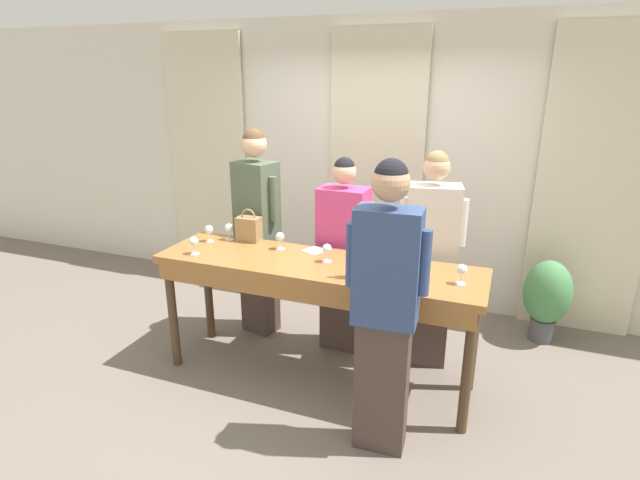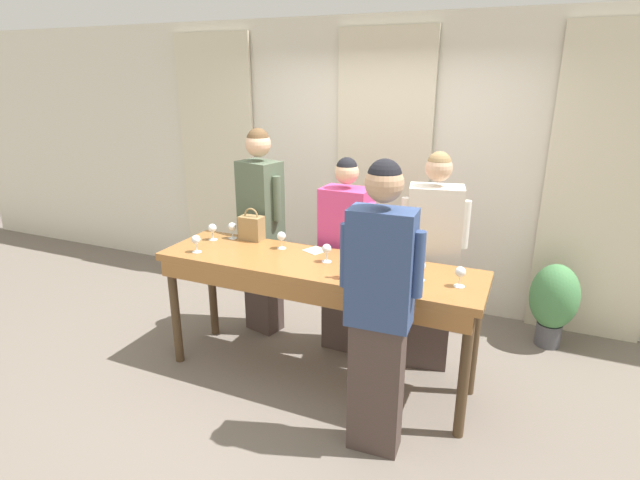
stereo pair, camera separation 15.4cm
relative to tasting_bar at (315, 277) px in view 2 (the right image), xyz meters
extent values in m
plane|color=#70665B|center=(0.00, 0.02, -0.86)|extent=(18.00, 18.00, 0.00)
cube|color=silver|center=(0.00, 1.69, 0.54)|extent=(12.00, 0.06, 2.80)
cube|color=beige|center=(-1.94, 1.63, 0.49)|extent=(0.94, 0.03, 2.69)
cube|color=beige|center=(0.00, 1.63, 0.49)|extent=(0.94, 0.03, 2.69)
cube|color=beige|center=(1.94, 1.63, 0.49)|extent=(0.94, 0.03, 2.69)
cube|color=#9E6633|center=(0.00, 0.02, 0.08)|extent=(2.42, 0.66, 0.06)
cube|color=#9E6633|center=(0.00, -0.29, -0.01)|extent=(2.33, 0.03, 0.12)
cylinder|color=#4C3823|center=(-1.14, -0.23, -0.40)|extent=(0.07, 0.07, 0.91)
cylinder|color=#4C3823|center=(1.14, -0.23, -0.40)|extent=(0.07, 0.07, 0.91)
cylinder|color=#4C3823|center=(-1.14, 0.28, -0.40)|extent=(0.07, 0.07, 0.91)
cylinder|color=#4C3823|center=(1.14, 0.28, -0.40)|extent=(0.07, 0.07, 0.91)
cylinder|color=black|center=(0.35, -0.16, 0.21)|extent=(0.07, 0.07, 0.20)
cone|color=black|center=(0.35, -0.16, 0.32)|extent=(0.07, 0.07, 0.04)
cylinder|color=black|center=(0.35, -0.16, 0.39)|extent=(0.03, 0.03, 0.09)
cylinder|color=beige|center=(0.35, -0.16, 0.20)|extent=(0.07, 0.07, 0.08)
cube|color=#997A4C|center=(-0.70, 0.28, 0.21)|extent=(0.19, 0.12, 0.20)
torus|color=#997A4C|center=(-0.70, 0.28, 0.31)|extent=(0.13, 0.01, 0.13)
cylinder|color=white|center=(-0.87, 0.25, 0.11)|extent=(0.07, 0.07, 0.00)
cylinder|color=white|center=(-0.87, 0.25, 0.15)|extent=(0.01, 0.01, 0.07)
sphere|color=white|center=(-0.87, 0.25, 0.21)|extent=(0.07, 0.07, 0.07)
cylinder|color=white|center=(0.07, 0.06, 0.11)|extent=(0.07, 0.07, 0.00)
cylinder|color=white|center=(0.07, 0.06, 0.15)|extent=(0.01, 0.01, 0.07)
sphere|color=white|center=(0.07, 0.06, 0.21)|extent=(0.07, 0.07, 0.07)
sphere|color=beige|center=(0.07, 0.06, 0.20)|extent=(0.05, 0.05, 0.05)
cylinder|color=white|center=(-0.99, 0.15, 0.11)|extent=(0.07, 0.07, 0.00)
cylinder|color=white|center=(-0.99, 0.15, 0.15)|extent=(0.01, 0.01, 0.07)
sphere|color=white|center=(-0.99, 0.15, 0.21)|extent=(0.07, 0.07, 0.07)
sphere|color=beige|center=(-0.99, 0.15, 0.20)|extent=(0.05, 0.05, 0.05)
cylinder|color=white|center=(-0.93, -0.15, 0.11)|extent=(0.07, 0.07, 0.00)
cylinder|color=white|center=(-0.93, -0.15, 0.15)|extent=(0.01, 0.01, 0.07)
sphere|color=white|center=(-0.93, -0.15, 0.21)|extent=(0.07, 0.07, 0.07)
sphere|color=beige|center=(-0.93, -0.15, 0.20)|extent=(0.05, 0.05, 0.05)
cylinder|color=white|center=(-0.37, 0.19, 0.11)|extent=(0.07, 0.07, 0.00)
cylinder|color=white|center=(-0.37, 0.19, 0.15)|extent=(0.01, 0.01, 0.07)
sphere|color=white|center=(-0.37, 0.19, 0.21)|extent=(0.07, 0.07, 0.07)
cylinder|color=white|center=(0.77, -0.01, 0.11)|extent=(0.07, 0.07, 0.00)
cylinder|color=white|center=(0.77, -0.01, 0.15)|extent=(0.01, 0.01, 0.07)
sphere|color=white|center=(0.77, -0.01, 0.21)|extent=(0.07, 0.07, 0.07)
cylinder|color=white|center=(1.03, -0.01, 0.11)|extent=(0.07, 0.07, 0.00)
cylinder|color=white|center=(1.03, -0.01, 0.15)|extent=(0.01, 0.01, 0.07)
sphere|color=white|center=(1.03, -0.01, 0.21)|extent=(0.07, 0.07, 0.07)
sphere|color=beige|center=(1.03, -0.01, 0.20)|extent=(0.05, 0.05, 0.05)
cube|color=white|center=(-0.11, 0.24, 0.11)|extent=(0.19, 0.19, 0.00)
cube|color=#473833|center=(-0.76, 0.55, -0.42)|extent=(0.33, 0.28, 0.88)
cube|color=#4C5B47|center=(-0.76, 0.55, 0.37)|extent=(0.39, 0.33, 0.69)
sphere|color=#DBAD89|center=(-0.76, 0.55, 0.86)|extent=(0.21, 0.21, 0.21)
sphere|color=brown|center=(-0.76, 0.55, 0.90)|extent=(0.19, 0.19, 0.19)
cylinder|color=#4C5B47|center=(-0.58, 0.50, 0.42)|extent=(0.08, 0.08, 0.38)
cylinder|color=#4C5B47|center=(-0.95, 0.59, 0.42)|extent=(0.08, 0.08, 0.38)
cube|color=#473833|center=(0.03, 0.55, -0.46)|extent=(0.34, 0.24, 0.79)
cube|color=#C63D7A|center=(0.03, 0.55, 0.24)|extent=(0.40, 0.28, 0.62)
sphere|color=#DBAD89|center=(0.03, 0.55, 0.68)|extent=(0.19, 0.19, 0.19)
sphere|color=black|center=(0.03, 0.55, 0.72)|extent=(0.17, 0.17, 0.17)
cylinder|color=#C63D7A|center=(0.25, 0.54, 0.29)|extent=(0.07, 0.07, 0.34)
cylinder|color=#C63D7A|center=(-0.19, 0.55, 0.29)|extent=(0.07, 0.07, 0.34)
cube|color=#473833|center=(0.74, 0.55, -0.44)|extent=(0.37, 0.27, 0.83)
cube|color=silver|center=(0.74, 0.55, 0.30)|extent=(0.44, 0.32, 0.66)
sphere|color=#DBAD89|center=(0.74, 0.55, 0.77)|extent=(0.20, 0.20, 0.20)
sphere|color=#93754C|center=(0.74, 0.55, 0.80)|extent=(0.17, 0.17, 0.17)
cylinder|color=silver|center=(0.96, 0.59, 0.35)|extent=(0.08, 0.08, 0.36)
cylinder|color=silver|center=(0.53, 0.50, 0.35)|extent=(0.08, 0.08, 0.36)
cube|color=#473833|center=(0.65, -0.55, -0.42)|extent=(0.33, 0.19, 0.88)
cube|color=#334775|center=(0.65, -0.55, 0.37)|extent=(0.38, 0.22, 0.70)
sphere|color=tan|center=(0.65, -0.55, 0.86)|extent=(0.21, 0.21, 0.21)
sphere|color=black|center=(0.65, -0.55, 0.90)|extent=(0.19, 0.19, 0.19)
cylinder|color=#334775|center=(0.45, -0.56, 0.42)|extent=(0.07, 0.07, 0.38)
cylinder|color=#334775|center=(0.86, -0.54, 0.42)|extent=(0.07, 0.07, 0.38)
cylinder|color=#4C4C51|center=(1.67, 1.27, -0.75)|extent=(0.21, 0.21, 0.21)
ellipsoid|color=#47844C|center=(1.67, 1.27, -0.39)|extent=(0.40, 0.40, 0.58)
camera|label=1|loc=(1.24, -3.15, 1.42)|focal=28.00mm
camera|label=2|loc=(1.39, -3.09, 1.42)|focal=28.00mm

